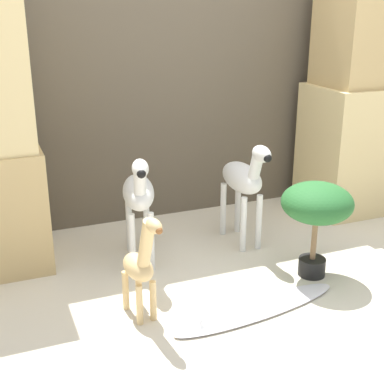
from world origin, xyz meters
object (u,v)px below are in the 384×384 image
object	(u,v)px
zebra_right	(244,180)
giraffe_figurine	(141,265)
potted_palm_front	(317,207)
zebra_left	(139,195)
surfboard	(256,309)

from	to	relation	value
zebra_right	giraffe_figurine	distance (m)	1.05
giraffe_figurine	potted_palm_front	bearing A→B (deg)	3.31
zebra_left	giraffe_figurine	world-z (taller)	zebra_left
zebra_right	zebra_left	world-z (taller)	same
zebra_left	giraffe_figurine	bearing A→B (deg)	-105.97
zebra_right	surfboard	bearing A→B (deg)	-111.95
giraffe_figurine	surfboard	world-z (taller)	giraffe_figurine
zebra_right	potted_palm_front	size ratio (longest dim) A/B	1.27
potted_palm_front	surfboard	world-z (taller)	potted_palm_front
giraffe_figurine	zebra_left	bearing A→B (deg)	74.03
potted_palm_front	giraffe_figurine	bearing A→B (deg)	-176.69
zebra_left	potted_palm_front	size ratio (longest dim) A/B	1.27
zebra_left	giraffe_figurine	distance (m)	0.62
zebra_left	giraffe_figurine	size ratio (longest dim) A/B	1.20
giraffe_figurine	surfboard	size ratio (longest dim) A/B	0.59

